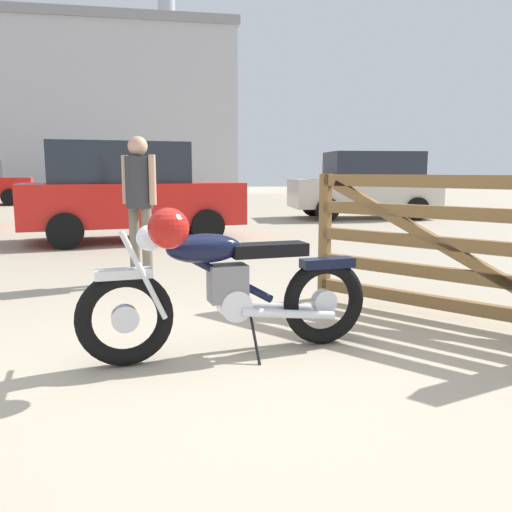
{
  "coord_description": "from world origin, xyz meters",
  "views": [
    {
      "loc": [
        -0.35,
        -3.26,
        1.28
      ],
      "look_at": [
        0.43,
        0.65,
        0.64
      ],
      "focal_mm": 37.47,
      "sensor_mm": 36.0,
      "label": 1
    }
  ],
  "objects_px": {
    "vintage_motorcycle": "(224,287)",
    "bystander": "(139,194)",
    "silver_sedan_mid": "(128,191)",
    "red_hatchback_near": "(366,184)",
    "timber_gate": "(477,242)"
  },
  "relations": [
    {
      "from": "vintage_motorcycle",
      "to": "bystander",
      "type": "relative_size",
      "value": 1.25
    },
    {
      "from": "vintage_motorcycle",
      "to": "silver_sedan_mid",
      "type": "relative_size",
      "value": 0.51
    },
    {
      "from": "bystander",
      "to": "red_hatchback_near",
      "type": "bearing_deg",
      "value": -0.26
    },
    {
      "from": "vintage_motorcycle",
      "to": "timber_gate",
      "type": "distance_m",
      "value": 2.16
    },
    {
      "from": "red_hatchback_near",
      "to": "bystander",
      "type": "bearing_deg",
      "value": 56.1
    },
    {
      "from": "timber_gate",
      "to": "red_hatchback_near",
      "type": "bearing_deg",
      "value": -55.54
    },
    {
      "from": "bystander",
      "to": "silver_sedan_mid",
      "type": "xyz_separation_m",
      "value": [
        -0.27,
        3.92,
        -0.1
      ]
    },
    {
      "from": "vintage_motorcycle",
      "to": "timber_gate",
      "type": "xyz_separation_m",
      "value": [
        2.12,
        0.32,
        0.21
      ]
    },
    {
      "from": "bystander",
      "to": "vintage_motorcycle",
      "type": "bearing_deg",
      "value": -129.54
    },
    {
      "from": "bystander",
      "to": "silver_sedan_mid",
      "type": "bearing_deg",
      "value": 41.76
    },
    {
      "from": "bystander",
      "to": "silver_sedan_mid",
      "type": "height_order",
      "value": "silver_sedan_mid"
    },
    {
      "from": "bystander",
      "to": "silver_sedan_mid",
      "type": "distance_m",
      "value": 3.93
    },
    {
      "from": "vintage_motorcycle",
      "to": "bystander",
      "type": "xyz_separation_m",
      "value": [
        -0.59,
        2.65,
        0.53
      ]
    },
    {
      "from": "silver_sedan_mid",
      "to": "vintage_motorcycle",
      "type": "bearing_deg",
      "value": -90.44
    },
    {
      "from": "timber_gate",
      "to": "bystander",
      "type": "distance_m",
      "value": 3.59
    }
  ]
}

